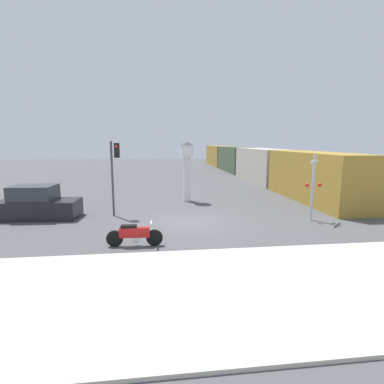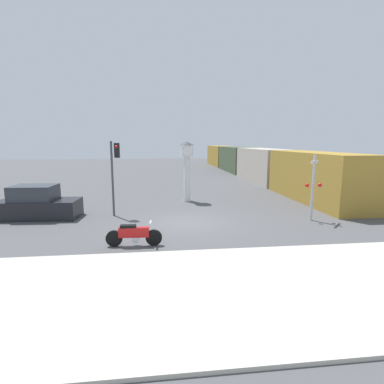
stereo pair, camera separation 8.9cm
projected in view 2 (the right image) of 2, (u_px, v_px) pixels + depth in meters
The scene contains 8 objects.
ground_plane at pixel (188, 223), 15.42m from camera, with size 120.00×120.00×0.00m, color #4C4C4F.
sidewalk_strip at pixel (214, 290), 8.33m from camera, with size 36.00×6.00×0.10m.
motorcycle at pixel (134, 234), 11.90m from camera, with size 2.23×0.48×0.98m.
clock_tower at pixel (187, 162), 20.59m from camera, with size 0.95×0.95×4.11m.
freight_train at pixel (247, 162), 36.75m from camera, with size 2.80×42.50×3.40m.
traffic_light at pixel (115, 165), 16.40m from camera, with size 0.50×0.35×4.15m.
railroad_crossing_signal at pixel (313, 185), 15.55m from camera, with size 0.90×0.82×3.44m.
parked_car at pixel (38, 204), 16.26m from camera, with size 4.30×2.05×1.80m.
Camera 2 is at (-1.50, -14.87, 4.12)m, focal length 28.00 mm.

